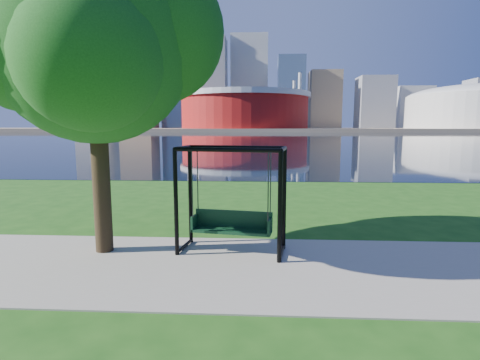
{
  "coord_description": "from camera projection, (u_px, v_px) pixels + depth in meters",
  "views": [
    {
      "loc": [
        0.47,
        -7.97,
        2.93
      ],
      "look_at": [
        0.03,
        0.0,
        1.79
      ],
      "focal_mm": 28.0,
      "sensor_mm": 36.0,
      "label": 1
    }
  ],
  "objects": [
    {
      "name": "park_tree",
      "position": [
        93.0,
        39.0,
        8.23
      ],
      "size": [
        5.63,
        5.09,
        6.99
      ],
      "color": "black",
      "rests_on": "ground"
    },
    {
      "name": "ground",
      "position": [
        239.0,
        260.0,
        8.32
      ],
      "size": [
        900.0,
        900.0,
        0.0
      ],
      "primitive_type": "plane",
      "color": "#1E5114",
      "rests_on": "ground"
    },
    {
      "name": "stadium",
      "position": [
        245.0,
        109.0,
        239.17
      ],
      "size": [
        83.0,
        83.0,
        32.0
      ],
      "color": "maroon",
      "rests_on": "far_bank"
    },
    {
      "name": "swing",
      "position": [
        232.0,
        202.0,
        8.65
      ],
      "size": [
        2.57,
        1.42,
        2.49
      ],
      "rotation": [
        0.0,
        0.0,
        -0.16
      ],
      "color": "black",
      "rests_on": "ground"
    },
    {
      "name": "skyline",
      "position": [
        256.0,
        88.0,
        319.23
      ],
      "size": [
        392.0,
        66.0,
        96.5
      ],
      "color": "gray",
      "rests_on": "far_bank"
    },
    {
      "name": "far_bank",
      "position": [
        260.0,
        129.0,
        310.67
      ],
      "size": [
        900.0,
        228.0,
        2.0
      ],
      "primitive_type": "cube",
      "color": "#937F60",
      "rests_on": "ground"
    },
    {
      "name": "river",
      "position": [
        259.0,
        137.0,
        109.15
      ],
      "size": [
        900.0,
        180.0,
        0.02
      ],
      "primitive_type": "cube",
      "color": "black",
      "rests_on": "ground"
    },
    {
      "name": "path",
      "position": [
        237.0,
        267.0,
        7.82
      ],
      "size": [
        120.0,
        4.0,
        0.03
      ],
      "primitive_type": "cube",
      "color": "#9E937F",
      "rests_on": "ground"
    },
    {
      "name": "arena",
      "position": [
        479.0,
        106.0,
        231.01
      ],
      "size": [
        84.0,
        84.0,
        26.56
      ],
      "color": "beige",
      "rests_on": "far_bank"
    }
  ]
}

